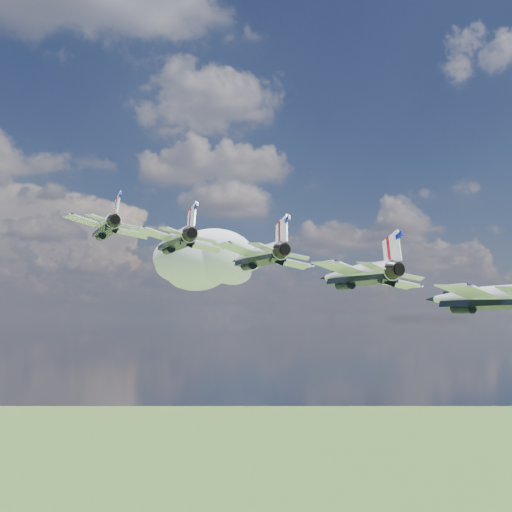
{
  "coord_description": "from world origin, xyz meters",
  "views": [
    {
      "loc": [
        -16.82,
        -94.21,
        135.44
      ],
      "look_at": [
        -0.63,
        -20.02,
        142.91
      ],
      "focal_mm": 45.0,
      "sensor_mm": 36.0,
      "label": 1
    }
  ],
  "objects": [
    {
      "name": "jet_0",
      "position": [
        -18.6,
        -1.96,
        148.31
      ],
      "size": [
        14.7,
        18.34,
        7.13
      ],
      "primitive_type": null,
      "rotation": [
        0.0,
        0.21,
        0.18
      ],
      "color": "white"
    },
    {
      "name": "jet_1",
      "position": [
        -9.61,
        -10.99,
        145.61
      ],
      "size": [
        14.7,
        18.34,
        7.13
      ],
      "primitive_type": null,
      "rotation": [
        0.0,
        0.21,
        0.18
      ],
      "color": "white"
    },
    {
      "name": "cloud_far",
      "position": [
        36.05,
        243.77,
        164.63
      ],
      "size": [
        62.59,
        49.17,
        24.59
      ],
      "primitive_type": "ellipsoid",
      "color": "white"
    },
    {
      "name": "jet_2",
      "position": [
        -0.63,
        -20.02,
        142.91
      ],
      "size": [
        14.7,
        18.34,
        7.13
      ],
      "primitive_type": null,
      "rotation": [
        0.0,
        0.21,
        0.18
      ],
      "color": "white"
    },
    {
      "name": "jet_3",
      "position": [
        8.36,
        -29.04,
        140.22
      ],
      "size": [
        14.7,
        18.34,
        7.13
      ],
      "primitive_type": null,
      "rotation": [
        0.0,
        0.21,
        0.18
      ],
      "color": "white"
    },
    {
      "name": "jet_4",
      "position": [
        17.35,
        -38.07,
        137.52
      ],
      "size": [
        14.7,
        18.34,
        7.13
      ],
      "primitive_type": null,
      "rotation": [
        0.0,
        0.21,
        0.18
      ],
      "color": "white"
    }
  ]
}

